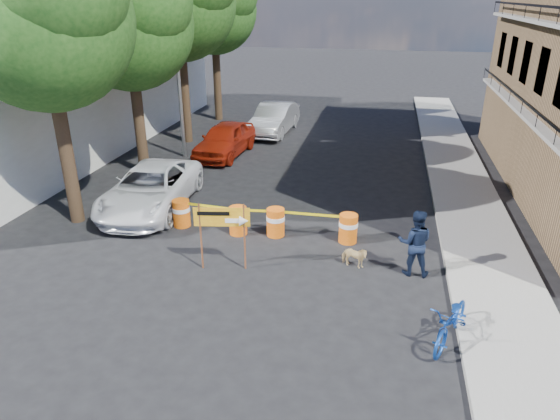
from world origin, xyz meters
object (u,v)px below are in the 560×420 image
at_px(suv_white, 151,188).
at_px(sedan_silver, 275,119).
at_px(pedestrian, 415,243).
at_px(barrel_mid_left, 238,220).
at_px(sedan_red, 225,139).
at_px(detour_sign, 229,222).
at_px(dog, 354,257).
at_px(barrel_mid_right, 276,222).
at_px(barrel_far_left, 181,213).
at_px(bicycle, 455,304).
at_px(barrel_far_right, 348,228).

relative_size(suv_white, sedan_silver, 1.11).
bearing_deg(pedestrian, barrel_mid_left, -14.52).
bearing_deg(sedan_red, sedan_silver, 77.38).
distance_m(barrel_mid_left, sedan_silver, 12.48).
height_order(detour_sign, dog, detour_sign).
distance_m(barrel_mid_right, dog, 2.97).
distance_m(barrel_far_left, barrel_mid_left, 1.98).
distance_m(bicycle, dog, 3.71).
bearing_deg(detour_sign, barrel_mid_left, 90.93).
bearing_deg(barrel_far_right, pedestrian, -39.23).
relative_size(detour_sign, suv_white, 0.36).
bearing_deg(barrel_far_right, barrel_mid_right, -179.44).
distance_m(pedestrian, suv_white, 9.29).
xyz_separation_m(barrel_mid_right, barrel_far_right, (2.26, 0.02, 0.00)).
xyz_separation_m(barrel_far_right, pedestrian, (1.87, -1.53, 0.46)).
relative_size(barrel_mid_left, pedestrian, 0.48).
bearing_deg(barrel_mid_right, barrel_far_left, 179.05).
relative_size(barrel_far_left, bicycle, 0.45).
distance_m(barrel_mid_left, suv_white, 3.82).
bearing_deg(barrel_mid_right, sedan_silver, 102.66).
relative_size(barrel_far_right, bicycle, 0.45).
relative_size(barrel_far_right, dog, 1.18).
bearing_deg(suv_white, barrel_far_left, -40.48).
relative_size(barrel_far_right, pedestrian, 0.48).
distance_m(detour_sign, sedan_red, 10.66).
bearing_deg(barrel_mid_left, pedestrian, -14.59).
height_order(barrel_mid_left, detour_sign, detour_sign).
relative_size(barrel_mid_right, sedan_silver, 0.19).
height_order(barrel_mid_right, sedan_silver, sedan_silver).
distance_m(barrel_far_right, sedan_red, 10.08).
bearing_deg(dog, barrel_mid_right, 74.91).
xyz_separation_m(bicycle, suv_white, (-9.60, 5.56, -0.25)).
bearing_deg(barrel_mid_right, sedan_red, 117.94).
height_order(barrel_mid_right, bicycle, bicycle).
bearing_deg(dog, sedan_red, 51.04).
height_order(detour_sign, sedan_red, detour_sign).
xyz_separation_m(suv_white, sedan_red, (0.61, 6.59, 0.02)).
xyz_separation_m(detour_sign, suv_white, (-4.00, 3.50, -0.68)).
distance_m(sedan_red, sedan_silver, 4.65).
xyz_separation_m(barrel_mid_left, bicycle, (6.03, -4.22, 0.52)).
bearing_deg(bicycle, suv_white, 172.90).
bearing_deg(bicycle, sedan_red, 149.47).
relative_size(barrel_mid_left, detour_sign, 0.46).
xyz_separation_m(dog, sedan_red, (-6.70, 9.31, 0.44)).
height_order(detour_sign, pedestrian, detour_sign).
distance_m(barrel_far_left, suv_white, 1.99).
bearing_deg(barrel_far_left, detour_sign, -44.18).
relative_size(barrel_mid_left, sedan_red, 0.20).
bearing_deg(sedan_silver, barrel_far_right, -64.20).
bearing_deg(suv_white, dog, -24.73).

